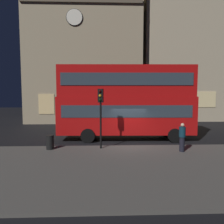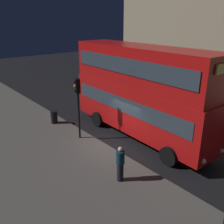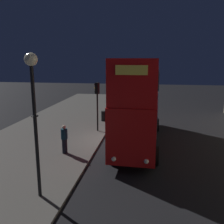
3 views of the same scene
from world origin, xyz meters
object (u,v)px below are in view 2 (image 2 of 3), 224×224
at_px(pedestrian, 120,164).
at_px(litter_bin, 54,117).
at_px(double_decker_bus, 140,88).
at_px(traffic_light_near_kerb, 78,96).

xyz_separation_m(pedestrian, litter_bin, (-8.08, 0.85, -0.43)).
height_order(pedestrian, litter_bin, pedestrian).
relative_size(double_decker_bus, pedestrian, 6.13).
xyz_separation_m(double_decker_bus, litter_bin, (-5.10, -3.38, -2.59)).
xyz_separation_m(traffic_light_near_kerb, pedestrian, (4.90, -0.94, -1.85)).
bearing_deg(double_decker_bus, traffic_light_near_kerb, -118.57).
bearing_deg(pedestrian, double_decker_bus, -136.03).
distance_m(pedestrian, litter_bin, 8.14).
bearing_deg(traffic_light_near_kerb, litter_bin, -165.69).
height_order(traffic_light_near_kerb, litter_bin, traffic_light_near_kerb).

